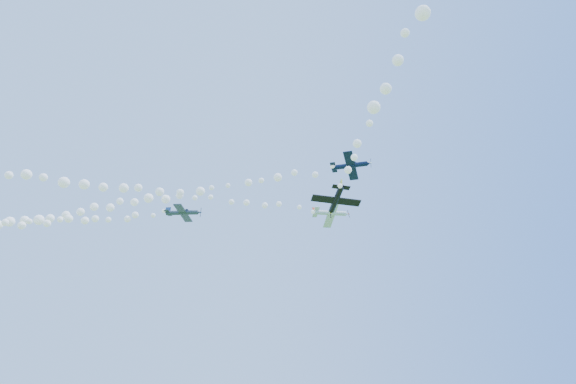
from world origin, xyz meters
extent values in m
cylinder|color=white|center=(11.29, 2.98, 50.63)|extent=(6.01, 2.34, 1.31)
cone|color=white|center=(14.50, 3.12, 50.88)|extent=(0.94, 0.95, 0.86)
cone|color=#A52D12|center=(14.95, 3.14, 50.92)|extent=(0.38, 0.35, 0.30)
cube|color=black|center=(14.83, 3.13, 50.91)|extent=(0.22, 0.54, 1.87)
cube|color=white|center=(11.55, 2.97, 50.53)|extent=(1.68, 7.26, 1.84)
cube|color=white|center=(8.62, 2.88, 50.46)|extent=(0.91, 2.57, 0.70)
cube|color=#A52D12|center=(8.50, 2.99, 50.99)|extent=(1.04, 0.38, 1.25)
sphere|color=black|center=(12.10, 3.10, 51.06)|extent=(0.79, 0.88, 0.91)
cylinder|color=#0B1433|center=(11.15, -10.65, 50.71)|extent=(5.58, 2.93, 1.09)
cone|color=#0B1433|center=(13.94, -11.93, 50.55)|extent=(0.94, 0.97, 0.79)
cone|color=white|center=(14.33, -12.11, 50.53)|extent=(0.38, 0.36, 0.28)
cube|color=black|center=(14.23, -12.06, 50.54)|extent=(0.21, 0.16, 1.80)
cube|color=#0B1433|center=(11.36, -10.75, 50.58)|extent=(4.20, 6.96, 0.45)
cube|color=#0B1433|center=(8.83, -9.59, 50.89)|extent=(1.75, 2.57, 0.20)
cube|color=white|center=(8.79, -9.55, 51.41)|extent=(0.92, 0.46, 1.18)
sphere|color=black|center=(11.90, -10.98, 51.03)|extent=(0.94, 0.91, 0.74)
cylinder|color=#333D4A|center=(-14.80, 1.74, 46.93)|extent=(5.31, 2.81, 0.98)
cone|color=#333D4A|center=(-11.98, 0.95, 46.81)|extent=(0.89, 0.92, 0.75)
cone|color=navy|center=(-11.59, 0.84, 46.79)|extent=(0.36, 0.34, 0.26)
cube|color=black|center=(-11.69, 0.87, 46.80)|extent=(0.08, 0.36, 1.72)
cube|color=#333D4A|center=(-14.58, 1.69, 46.81)|extent=(3.11, 6.75, 1.03)
cube|color=#333D4A|center=(-17.14, 2.38, 47.07)|extent=(1.37, 2.45, 0.40)
cube|color=navy|center=(-17.21, 2.34, 47.56)|extent=(0.85, 0.45, 1.12)
sphere|color=black|center=(-14.06, 1.49, 47.24)|extent=(0.80, 0.88, 0.75)
cylinder|color=black|center=(6.71, -16.90, 39.30)|extent=(0.80, 5.44, 1.04)
cone|color=black|center=(6.68, -13.98, 39.14)|extent=(0.73, 0.67, 0.75)
cone|color=gold|center=(6.68, -13.58, 39.12)|extent=(0.25, 0.28, 0.27)
cube|color=black|center=(6.68, -13.68, 39.13)|extent=(0.15, 0.14, 1.71)
cube|color=black|center=(6.70, -16.68, 39.18)|extent=(6.67, 1.40, 0.30)
cube|color=black|center=(6.73, -19.33, 39.47)|extent=(2.35, 0.78, 0.15)
cube|color=gold|center=(6.73, -19.37, 39.97)|extent=(0.10, 0.91, 1.12)
sphere|color=black|center=(6.71, -16.12, 39.60)|extent=(0.66, 0.69, 0.69)
camera|label=1|loc=(-8.52, -67.56, 2.00)|focal=30.00mm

